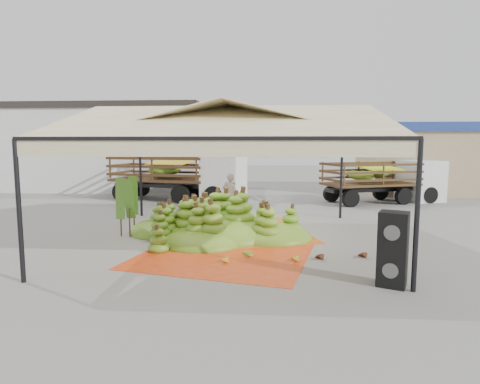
# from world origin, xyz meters

# --- Properties ---
(ground) EXTENTS (90.00, 90.00, 0.00)m
(ground) POSITION_xyz_m (0.00, 0.00, 0.00)
(ground) COLOR slate
(ground) RESTS_ON ground
(canopy_tent) EXTENTS (8.10, 8.10, 4.00)m
(canopy_tent) POSITION_xyz_m (0.00, 0.00, 3.30)
(canopy_tent) COLOR black
(canopy_tent) RESTS_ON ground
(building_white) EXTENTS (14.30, 6.30, 5.40)m
(building_white) POSITION_xyz_m (-10.00, 14.00, 2.71)
(building_white) COLOR silver
(building_white) RESTS_ON ground
(building_tan) EXTENTS (6.30, 5.30, 4.10)m
(building_tan) POSITION_xyz_m (10.00, 13.00, 2.07)
(building_tan) COLOR tan
(building_tan) RESTS_ON ground
(tarp_left) EXTENTS (5.11, 4.96, 0.01)m
(tarp_left) POSITION_xyz_m (0.01, -1.58, 0.01)
(tarp_left) COLOR #E74215
(tarp_left) RESTS_ON ground
(tarp_right) EXTENTS (5.35, 5.49, 0.01)m
(tarp_right) POSITION_xyz_m (0.16, 1.25, 0.01)
(tarp_right) COLOR orange
(tarp_right) RESTS_ON ground
(banana_heap) EXTENTS (7.66, 7.06, 1.33)m
(banana_heap) POSITION_xyz_m (-0.34, 0.62, 0.66)
(banana_heap) COLOR #4E7C19
(banana_heap) RESTS_ON ground
(hand_yellow_a) EXTENTS (0.44, 0.36, 0.20)m
(hand_yellow_a) POSITION_xyz_m (0.00, -2.29, 0.10)
(hand_yellow_a) COLOR gold
(hand_yellow_a) RESTS_ON ground
(hand_yellow_b) EXTENTS (0.48, 0.40, 0.21)m
(hand_yellow_b) POSITION_xyz_m (1.73, -2.08, 0.11)
(hand_yellow_b) COLOR gold
(hand_yellow_b) RESTS_ON ground
(hand_red_a) EXTENTS (0.50, 0.44, 0.20)m
(hand_red_a) POSITION_xyz_m (3.50, -1.66, 0.10)
(hand_red_a) COLOR #5B2B14
(hand_red_a) RESTS_ON ground
(hand_red_b) EXTENTS (0.53, 0.47, 0.21)m
(hand_red_b) POSITION_xyz_m (2.37, -1.91, 0.10)
(hand_red_b) COLOR #552513
(hand_red_b) RESTS_ON ground
(hand_green) EXTENTS (0.61, 0.58, 0.21)m
(hand_green) POSITION_xyz_m (0.57, -1.65, 0.11)
(hand_green) COLOR #457117
(hand_green) RESTS_ON ground
(hanging_bunches) EXTENTS (1.74, 0.24, 0.20)m
(hanging_bunches) POSITION_xyz_m (1.78, -1.51, 2.62)
(hanging_bunches) COLOR #517A19
(hanging_bunches) RESTS_ON ground
(speaker_stack) EXTENTS (0.71, 0.67, 1.54)m
(speaker_stack) POSITION_xyz_m (3.67, -3.70, 0.77)
(speaker_stack) COLOR black
(speaker_stack) RESTS_ON ground
(banana_leaves) EXTENTS (0.96, 1.36, 3.70)m
(banana_leaves) POSITION_xyz_m (-3.23, 0.69, 0.00)
(banana_leaves) COLOR #3F7A20
(banana_leaves) RESTS_ON ground
(vendor) EXTENTS (0.65, 0.44, 1.74)m
(vendor) POSITION_xyz_m (-0.39, 4.26, 0.87)
(vendor) COLOR gray
(vendor) RESTS_ON ground
(truck_left) EXTENTS (7.18, 3.62, 2.35)m
(truck_left) POSITION_xyz_m (-3.24, 8.57, 1.45)
(truck_left) COLOR #442816
(truck_left) RESTS_ON ground
(truck_right) EXTENTS (6.39, 4.01, 2.08)m
(truck_right) POSITION_xyz_m (7.15, 8.66, 1.28)
(truck_right) COLOR #463417
(truck_right) RESTS_ON ground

